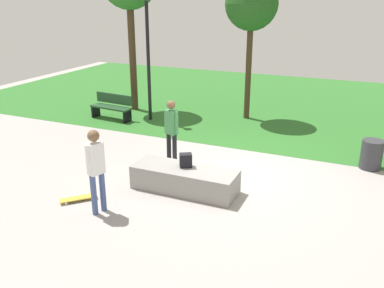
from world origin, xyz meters
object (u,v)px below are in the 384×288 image
Objects in this scene: concrete_ledge at (185,179)px; park_bench_far_right at (112,106)px; skateboard_by_ledge at (79,198)px; lamp_post at (148,45)px; skater_watching at (171,127)px; trash_bin at (371,154)px; tree_leaning_ash at (251,5)px; backpack_on_ledge at (186,160)px; skater_performing_trick at (96,165)px.

concrete_ledge is 1.50× the size of park_bench_far_right.
lamp_post reaches higher than skateboard_by_ledge.
concrete_ledge is 1.40× the size of skater_watching.
park_bench_far_right is (-3.86, 2.92, -0.55)m from skater_watching.
trash_bin reaches higher than skateboard_by_ledge.
trash_bin is at bearing 37.88° from skateboard_by_ledge.
skater_watching is at bearing -159.79° from trash_bin.
concrete_ledge is 0.56× the size of lamp_post.
skater_watching is 0.36× the size of tree_leaning_ash.
skater_watching is 4.87m from park_bench_far_right.
skater_watching is 5.27m from trash_bin.
tree_leaning_ash is at bearing -116.72° from backpack_on_ledge.
trash_bin is at bearing -172.59° from backpack_on_ledge.
skater_performing_trick reaches higher than skater_watching.
trash_bin is (5.14, 4.79, -0.69)m from skater_performing_trick.
skater_performing_trick is at bearing -95.81° from tree_leaning_ash.
trash_bin is at bearing 43.00° from skater_performing_trick.
backpack_on_ledge is at bearing -51.70° from skater_watching.
tree_leaning_ash reaches higher than park_bench_far_right.
trash_bin is (4.91, 1.81, -0.64)m from skater_watching.
park_bench_far_right is at bearing -158.76° from lamp_post.
trash_bin is at bearing 20.21° from skater_watching.
park_bench_far_right is 6.02m from tree_leaning_ash.
skateboard_by_ledge is at bearing -62.83° from park_bench_far_right.
skater_performing_trick is at bearing -58.34° from park_bench_far_right.
backpack_on_ledge is at bearing -142.37° from trash_bin.
lamp_post is (-1.61, 6.17, 2.59)m from skateboard_by_ledge.
skater_watching reaches higher than skateboard_by_ledge.
skateboard_by_ledge is 6.89m from lamp_post.
concrete_ledge is 2.20m from skater_performing_trick.
skater_watching is 0.40× the size of lamp_post.
trash_bin reaches higher than concrete_ledge.
park_bench_far_right reaches higher than concrete_ledge.
concrete_ledge is at bearing 68.97° from backpack_on_ledge.
backpack_on_ledge is 1.60m from skater_watching.
skater_watching reaches higher than park_bench_far_right.
tree_leaning_ash reaches higher than backpack_on_ledge.
lamp_post is at bearing 126.82° from concrete_ledge.
concrete_ledge is 1.35× the size of skater_performing_trick.
skater_watching reaches higher than trash_bin.
lamp_post is at bearing 21.24° from park_bench_far_right.
backpack_on_ledge is 7.04m from tree_leaning_ash.
concrete_ledge is 6.39m from lamp_post.
tree_leaning_ash reaches higher than concrete_ledge.
skater_performing_trick is at bearing -137.00° from trash_bin.
backpack_on_ledge is 0.20× the size of park_bench_far_right.
skater_watching is at bearing 70.94° from skateboard_by_ledge.
tree_leaning_ash is at bearing 84.19° from skater_performing_trick.
backpack_on_ledge is (-0.02, 0.09, 0.44)m from concrete_ledge.
backpack_on_ledge is at bearing 38.38° from skateboard_by_ledge.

